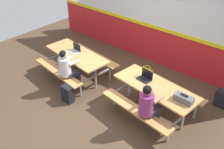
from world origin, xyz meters
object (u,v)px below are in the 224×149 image
at_px(laptop_silver, 75,50).
at_px(toolbox_grey, 184,99).
at_px(laptop_dark, 145,78).
at_px(picnic_table_right, 155,92).
at_px(student_further, 149,104).
at_px(student_nearer, 68,67).
at_px(tote_bag_bright, 146,74).
at_px(picnic_table_left, 77,59).
at_px(satchel_spare, 68,94).
at_px(backpack_dark, 222,99).

relative_size(laptop_silver, toolbox_grey, 0.85).
xyz_separation_m(laptop_silver, laptop_dark, (2.23, 0.14, 0.00)).
xyz_separation_m(picnic_table_right, student_further, (0.21, -0.58, 0.13)).
bearing_deg(student_nearer, toolbox_grey, 12.56).
height_order(toolbox_grey, tote_bag_bright, toolbox_grey).
bearing_deg(tote_bag_bright, picnic_table_right, -48.42).
relative_size(student_nearer, laptop_dark, 3.53).
bearing_deg(picnic_table_right, student_nearer, -161.62).
xyz_separation_m(picnic_table_left, laptop_silver, (-0.10, 0.05, 0.21)).
relative_size(tote_bag_bright, satchel_spare, 0.98).
bearing_deg(backpack_dark, laptop_dark, -141.20).
xyz_separation_m(picnic_table_right, laptop_silver, (-2.57, -0.07, 0.21)).
bearing_deg(picnic_table_left, laptop_dark, 5.17).
height_order(tote_bag_bright, satchel_spare, satchel_spare).
distance_m(toolbox_grey, tote_bag_bright, 2.00).
distance_m(student_further, laptop_dark, 0.85).
bearing_deg(toolbox_grey, picnic_table_left, -179.22).
relative_size(student_further, satchel_spare, 2.74).
distance_m(picnic_table_right, backpack_dark, 1.72).
xyz_separation_m(student_nearer, backpack_dark, (3.27, 1.96, -0.49)).
bearing_deg(picnic_table_left, satchel_spare, -55.27).
relative_size(picnic_table_right, satchel_spare, 4.57).
relative_size(picnic_table_right, laptop_silver, 5.89).
bearing_deg(laptop_silver, laptop_dark, 3.69).
relative_size(laptop_silver, satchel_spare, 0.78).
bearing_deg(tote_bag_bright, toolbox_grey, -33.71).
relative_size(laptop_dark, backpack_dark, 0.78).
bearing_deg(tote_bag_bright, picnic_table_left, -145.42).
bearing_deg(toolbox_grey, tote_bag_bright, 146.29).
bearing_deg(laptop_dark, picnic_table_left, -174.83).
distance_m(picnic_table_right, satchel_spare, 2.13).
height_order(student_nearer, tote_bag_bright, student_nearer).
distance_m(picnic_table_right, laptop_silver, 2.58).
xyz_separation_m(student_nearer, laptop_silver, (-0.42, 0.64, 0.08)).
bearing_deg(student_nearer, backpack_dark, 30.97).
height_order(picnic_table_left, laptop_silver, laptop_silver).
bearing_deg(tote_bag_bright, student_further, -55.46).
xyz_separation_m(backpack_dark, tote_bag_bright, (-2.00, -0.27, -0.02)).
xyz_separation_m(student_further, satchel_spare, (-2.02, -0.47, -0.49)).
distance_m(picnic_table_right, toolbox_grey, 0.75).
bearing_deg(laptop_silver, picnic_table_left, -25.06).
relative_size(student_nearer, backpack_dark, 2.74).
height_order(laptop_dark, toolbox_grey, laptop_dark).
distance_m(student_nearer, backpack_dark, 3.85).
bearing_deg(student_nearer, laptop_dark, 23.51).
bearing_deg(satchel_spare, laptop_dark, 37.16).
bearing_deg(backpack_dark, student_further, -116.69).
xyz_separation_m(laptop_dark, tote_bag_bright, (-0.53, 0.91, -0.59)).
bearing_deg(satchel_spare, backpack_dark, 37.98).
bearing_deg(backpack_dark, tote_bag_bright, -172.27).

